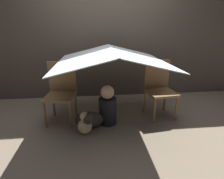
% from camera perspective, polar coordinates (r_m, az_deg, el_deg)
% --- Properties ---
extents(ground_plane, '(8.80, 8.80, 0.00)m').
position_cam_1_polar(ground_plane, '(2.78, 0.33, -10.97)').
color(ground_plane, gray).
extents(wall_back, '(7.00, 0.05, 2.50)m').
position_cam_1_polar(wall_back, '(3.59, -1.79, 17.11)').
color(wall_back, '#4C4238').
rests_on(wall_back, ground_plane).
extents(chair_left, '(0.48, 0.48, 0.92)m').
position_cam_1_polar(chair_left, '(2.81, -16.28, -0.12)').
color(chair_left, brown).
rests_on(chair_left, ground_plane).
extents(chair_right, '(0.47, 0.47, 0.92)m').
position_cam_1_polar(chair_right, '(2.96, 15.17, 0.95)').
color(chair_right, brown).
rests_on(chair_right, ground_plane).
extents(sheet_canopy, '(1.59, 1.50, 0.20)m').
position_cam_1_polar(sheet_canopy, '(2.57, 0.00, 10.81)').
color(sheet_canopy, silver).
extents(person_front, '(0.27, 0.27, 0.61)m').
position_cam_1_polar(person_front, '(2.67, -1.45, -5.73)').
color(person_front, black).
rests_on(person_front, ground_plane).
extents(dog, '(0.42, 0.38, 0.33)m').
position_cam_1_polar(dog, '(2.61, -7.53, -9.73)').
color(dog, '#332D28').
rests_on(dog, ground_plane).
extents(plush_toy, '(0.21, 0.21, 0.32)m').
position_cam_1_polar(plush_toy, '(2.52, -8.87, -11.25)').
color(plush_toy, beige).
rests_on(plush_toy, ground_plane).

